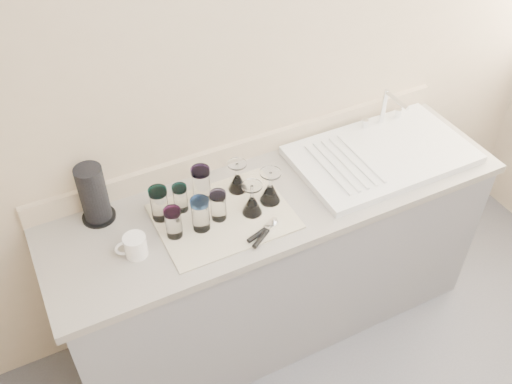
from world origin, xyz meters
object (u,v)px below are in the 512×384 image
tumbler_magenta (173,222)px  goblet_back_left (238,181)px  tumbler_teal (159,203)px  tumbler_blue (201,214)px  tumbler_lavender (218,205)px  can_opener (264,232)px  sink_unit (382,154)px  white_mug (135,246)px  tumbler_cyan (180,198)px  goblet_front_right (270,191)px  paper_towel_roll (94,195)px  tumbler_purple (201,184)px  goblet_front_left (252,203)px

tumbler_magenta → goblet_back_left: (0.34, 0.13, -0.02)m
tumbler_teal → tumbler_blue: bearing=-46.1°
tumbler_lavender → can_opener: bearing=-54.3°
sink_unit → goblet_back_left: sink_unit is taller
can_opener → white_mug: bearing=164.5°
tumbler_teal → goblet_back_left: (0.36, 0.01, -0.03)m
tumbler_cyan → tumbler_blue: size_ratio=0.83×
tumbler_teal → tumbler_cyan: tumbler_teal is taller
tumbler_lavender → white_mug: 0.37m
white_mug → goblet_back_left: bearing=17.0°
tumbler_blue → tumbler_lavender: (0.09, 0.02, -0.01)m
can_opener → tumbler_cyan: bearing=130.2°
goblet_front_right → can_opener: bearing=-124.9°
sink_unit → paper_towel_roll: (-1.29, 0.20, 0.11)m
tumbler_cyan → white_mug: bearing=-148.8°
goblet_front_right → paper_towel_roll: bearing=160.9°
goblet_front_right → can_opener: goblet_front_right is taller
tumbler_cyan → tumbler_blue: 0.14m
goblet_back_left → sink_unit: bearing=-7.4°
tumbler_purple → goblet_front_right: size_ratio=1.02×
tumbler_cyan → paper_towel_roll: paper_towel_roll is taller
tumbler_lavender → tumbler_blue: bearing=-166.4°
tumbler_blue → goblet_front_right: size_ratio=0.95×
goblet_back_left → tumbler_magenta: bearing=-158.6°
tumbler_purple → goblet_front_right: tumbler_purple is taller
sink_unit → tumbler_magenta: 1.05m
tumbler_teal → goblet_front_left: bearing=-22.4°
tumbler_teal → tumbler_blue: (0.13, -0.13, -0.00)m
goblet_front_right → paper_towel_roll: 0.72m
tumbler_cyan → tumbler_purple: tumbler_purple is taller
tumbler_teal → tumbler_cyan: 0.09m
tumbler_lavender → goblet_back_left: 0.19m
tumbler_magenta → tumbler_lavender: size_ratio=1.01×
tumbler_cyan → tumbler_magenta: (-0.08, -0.13, 0.01)m
goblet_back_left → goblet_front_right: 0.16m
goblet_front_right → white_mug: goblet_front_right is taller
sink_unit → paper_towel_roll: paper_towel_roll is taller
tumbler_lavender → tumbler_purple: bearing=96.2°
tumbler_lavender → goblet_front_right: (0.24, -0.00, -0.01)m
goblet_front_left → white_mug: 0.50m
can_opener → white_mug: (-0.49, 0.14, 0.03)m
tumbler_magenta → white_mug: size_ratio=1.03×
tumbler_lavender → goblet_front_right: goblet_front_right is taller
tumbler_purple → goblet_back_left: tumbler_purple is taller
sink_unit → tumbler_purple: (-0.86, 0.11, 0.07)m
goblet_front_right → white_mug: (-0.60, -0.03, -0.02)m
white_mug → paper_towel_roll: (-0.07, 0.26, 0.08)m
tumbler_teal → white_mug: (-0.16, -0.14, -0.04)m
goblet_front_left → sink_unit: bearing=5.4°
tumbler_lavender → goblet_front_left: (0.14, -0.03, -0.02)m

